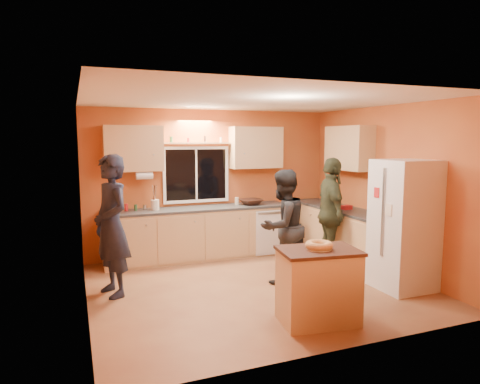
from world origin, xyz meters
name	(u,v)px	position (x,y,z in m)	size (l,w,h in m)	color
ground	(255,286)	(0.00, 0.00, 0.00)	(4.50, 4.50, 0.00)	brown
room_shell	(252,171)	(0.12, 0.41, 1.62)	(4.54, 4.04, 2.61)	#BF6C30
back_counter	(218,231)	(0.01, 1.70, 0.45)	(4.23, 0.62, 0.90)	tan
right_counter	(350,237)	(1.95, 0.50, 0.45)	(0.62, 1.84, 0.90)	tan
refrigerator	(404,225)	(1.89, -0.80, 0.90)	(0.72, 0.70, 1.80)	silver
island	(318,285)	(0.19, -1.35, 0.43)	(0.96, 0.72, 0.85)	tan
bundt_pastry	(319,245)	(0.19, -1.35, 0.90)	(0.31, 0.31, 0.09)	tan
person_left	(112,226)	(-1.90, 0.41, 0.94)	(0.69, 0.45, 1.88)	black
person_center	(283,226)	(0.45, 0.05, 0.82)	(0.80, 0.62, 1.65)	black
person_right	(331,213)	(1.50, 0.40, 0.89)	(1.05, 0.44, 1.79)	#2D3320
mixing_bowl	(251,202)	(0.64, 1.69, 0.95)	(0.40, 0.40, 0.10)	black
utensil_crock	(155,205)	(-1.09, 1.73, 0.99)	(0.14, 0.14, 0.17)	beige
potted_plant	(384,208)	(1.98, -0.28, 1.06)	(0.29, 0.25, 0.32)	gray
red_box	(347,207)	(1.93, 0.60, 0.94)	(0.16, 0.12, 0.07)	#AC1A1D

